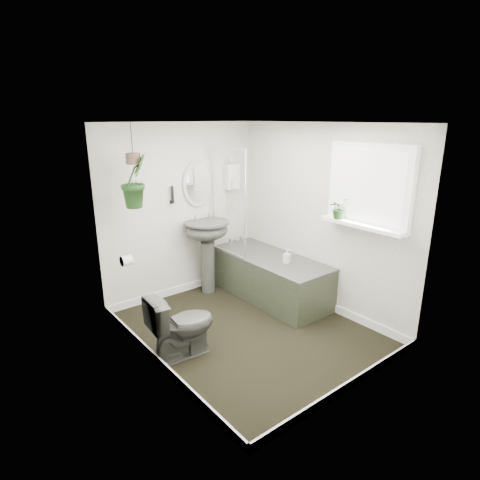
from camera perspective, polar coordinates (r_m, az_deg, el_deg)
floor at (r=4.75m, az=1.15°, el=-12.73°), size 2.30×2.80×0.02m
ceiling at (r=4.12m, az=1.35°, el=16.48°), size 2.30×2.80×0.02m
wall_back at (r=5.42m, az=-8.32°, el=4.08°), size 2.30×0.02×2.30m
wall_front at (r=3.39m, az=16.66°, el=-4.46°), size 2.30×0.02×2.30m
wall_left at (r=3.70m, az=-12.75°, el=-2.33°), size 0.02×2.80×2.30m
wall_right at (r=5.09m, az=11.37°, el=3.07°), size 0.02×2.80×2.30m
skirting at (r=4.72m, az=1.16°, el=-12.10°), size 2.30×2.80×0.10m
bathtub at (r=5.44m, az=4.34°, el=-5.28°), size 0.72×1.72×0.58m
bath_screen at (r=5.30m, az=-1.67°, el=5.40°), size 0.04×0.72×1.40m
shower_box at (r=5.73m, az=-1.14°, el=9.02°), size 0.20×0.10×0.35m
oval_mirror at (r=5.45m, az=-5.98°, el=7.98°), size 0.46×0.03×0.62m
wall_sconce at (r=5.26m, az=-9.58°, el=6.40°), size 0.04×0.04×0.22m
toilet_roll_holder at (r=4.41m, az=-15.85°, el=-2.83°), size 0.11×0.11×0.11m
window_recess at (r=4.53m, az=17.93°, el=7.32°), size 0.08×1.00×0.90m
window_sill at (r=4.55m, az=16.96°, el=2.05°), size 0.18×1.00×0.04m
window_blinds at (r=4.49m, az=17.61°, el=7.28°), size 0.01×0.86×0.76m
toilet at (r=4.18m, az=-8.31°, el=-11.84°), size 0.71×0.45×0.69m
pedestal_sink at (r=5.54m, az=-4.62°, el=-2.40°), size 0.62×0.54×1.02m
sill_plant at (r=4.67m, az=13.89°, el=4.44°), size 0.24×0.21×0.24m
hanging_plant at (r=4.64m, az=-14.74°, el=8.16°), size 0.41×0.37×0.60m
soap_bottle at (r=5.10m, az=6.71°, el=-2.28°), size 0.11×0.11×0.18m
hanging_pot at (r=4.62m, az=-14.96°, el=11.13°), size 0.16×0.16×0.12m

